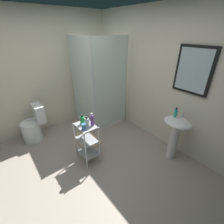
{
  "coord_description": "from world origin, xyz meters",
  "views": [
    {
      "loc": [
        1.65,
        -0.68,
        2.11
      ],
      "look_at": [
        -0.28,
        0.86,
        0.79
      ],
      "focal_mm": 24.95,
      "sensor_mm": 36.0,
      "label": 1
    }
  ],
  "objects_px": {
    "toilet": "(34,126)",
    "conditioner_bottle_purple": "(92,120)",
    "lotion_bottle_white": "(87,122)",
    "rinse_cup": "(84,127)",
    "bath_mat": "(87,139)",
    "body_wash_bottle_green": "(82,120)",
    "pedestal_sink": "(176,131)",
    "storage_cart": "(87,140)",
    "hand_soap_bottle": "(176,113)",
    "shower_stall": "(99,106)"
  },
  "relations": [
    {
      "from": "toilet",
      "to": "conditioner_bottle_purple",
      "type": "height_order",
      "value": "conditioner_bottle_purple"
    },
    {
      "from": "lotion_bottle_white",
      "to": "rinse_cup",
      "type": "bearing_deg",
      "value": -59.12
    },
    {
      "from": "toilet",
      "to": "bath_mat",
      "type": "bearing_deg",
      "value": 49.77
    },
    {
      "from": "body_wash_bottle_green",
      "to": "pedestal_sink",
      "type": "bearing_deg",
      "value": 52.42
    },
    {
      "from": "bath_mat",
      "to": "storage_cart",
      "type": "bearing_deg",
      "value": -27.59
    },
    {
      "from": "bath_mat",
      "to": "body_wash_bottle_green",
      "type": "bearing_deg",
      "value": -31.94
    },
    {
      "from": "lotion_bottle_white",
      "to": "toilet",
      "type": "bearing_deg",
      "value": -155.73
    },
    {
      "from": "storage_cart",
      "to": "hand_soap_bottle",
      "type": "bearing_deg",
      "value": 57.55
    },
    {
      "from": "pedestal_sink",
      "to": "body_wash_bottle_green",
      "type": "height_order",
      "value": "body_wash_bottle_green"
    },
    {
      "from": "pedestal_sink",
      "to": "lotion_bottle_white",
      "type": "distance_m",
      "value": 1.5
    },
    {
      "from": "body_wash_bottle_green",
      "to": "bath_mat",
      "type": "distance_m",
      "value": 0.96
    },
    {
      "from": "pedestal_sink",
      "to": "bath_mat",
      "type": "distance_m",
      "value": 1.79
    },
    {
      "from": "hand_soap_bottle",
      "to": "conditioner_bottle_purple",
      "type": "distance_m",
      "value": 1.37
    },
    {
      "from": "shower_stall",
      "to": "pedestal_sink",
      "type": "distance_m",
      "value": 1.87
    },
    {
      "from": "toilet",
      "to": "bath_mat",
      "type": "height_order",
      "value": "toilet"
    },
    {
      "from": "shower_stall",
      "to": "body_wash_bottle_green",
      "type": "bearing_deg",
      "value": -45.68
    },
    {
      "from": "hand_soap_bottle",
      "to": "bath_mat",
      "type": "height_order",
      "value": "hand_soap_bottle"
    },
    {
      "from": "toilet",
      "to": "body_wash_bottle_green",
      "type": "height_order",
      "value": "body_wash_bottle_green"
    },
    {
      "from": "toilet",
      "to": "hand_soap_bottle",
      "type": "xyz_separation_m",
      "value": [
        2.02,
        1.82,
        0.57
      ]
    },
    {
      "from": "rinse_cup",
      "to": "shower_stall",
      "type": "bearing_deg",
      "value": 137.17
    },
    {
      "from": "body_wash_bottle_green",
      "to": "rinse_cup",
      "type": "height_order",
      "value": "body_wash_bottle_green"
    },
    {
      "from": "conditioner_bottle_purple",
      "to": "shower_stall",
      "type": "bearing_deg",
      "value": 141.74
    },
    {
      "from": "conditioner_bottle_purple",
      "to": "bath_mat",
      "type": "height_order",
      "value": "conditioner_bottle_purple"
    },
    {
      "from": "hand_soap_bottle",
      "to": "rinse_cup",
      "type": "relative_size",
      "value": 1.61
    },
    {
      "from": "bath_mat",
      "to": "lotion_bottle_white",
      "type": "bearing_deg",
      "value": -24.93
    },
    {
      "from": "lotion_bottle_white",
      "to": "rinse_cup",
      "type": "relative_size",
      "value": 1.73
    },
    {
      "from": "hand_soap_bottle",
      "to": "shower_stall",
      "type": "bearing_deg",
      "value": -168.3
    },
    {
      "from": "storage_cart",
      "to": "rinse_cup",
      "type": "distance_m",
      "value": 0.38
    },
    {
      "from": "hand_soap_bottle",
      "to": "lotion_bottle_white",
      "type": "distance_m",
      "value": 1.46
    },
    {
      "from": "hand_soap_bottle",
      "to": "lotion_bottle_white",
      "type": "bearing_deg",
      "value": -121.09
    },
    {
      "from": "storage_cart",
      "to": "lotion_bottle_white",
      "type": "relative_size",
      "value": 4.11
    },
    {
      "from": "storage_cart",
      "to": "hand_soap_bottle",
      "type": "distance_m",
      "value": 1.55
    },
    {
      "from": "shower_stall",
      "to": "conditioner_bottle_purple",
      "type": "height_order",
      "value": "shower_stall"
    },
    {
      "from": "lotion_bottle_white",
      "to": "body_wash_bottle_green",
      "type": "bearing_deg",
      "value": -170.92
    },
    {
      "from": "shower_stall",
      "to": "storage_cart",
      "type": "xyz_separation_m",
      "value": [
        0.95,
        -0.89,
        -0.03
      ]
    },
    {
      "from": "pedestal_sink",
      "to": "storage_cart",
      "type": "height_order",
      "value": "pedestal_sink"
    },
    {
      "from": "rinse_cup",
      "to": "storage_cart",
      "type": "bearing_deg",
      "value": 141.37
    },
    {
      "from": "shower_stall",
      "to": "toilet",
      "type": "distance_m",
      "value": 1.49
    },
    {
      "from": "toilet",
      "to": "storage_cart",
      "type": "relative_size",
      "value": 1.03
    },
    {
      "from": "toilet",
      "to": "rinse_cup",
      "type": "xyz_separation_m",
      "value": [
        1.32,
        0.49,
        0.48
      ]
    },
    {
      "from": "toilet",
      "to": "lotion_bottle_white",
      "type": "bearing_deg",
      "value": 24.27
    },
    {
      "from": "hand_soap_bottle",
      "to": "lotion_bottle_white",
      "type": "height_order",
      "value": "hand_soap_bottle"
    },
    {
      "from": "lotion_bottle_white",
      "to": "bath_mat",
      "type": "bearing_deg",
      "value": 155.07
    },
    {
      "from": "storage_cart",
      "to": "hand_soap_bottle",
      "type": "height_order",
      "value": "hand_soap_bottle"
    },
    {
      "from": "pedestal_sink",
      "to": "rinse_cup",
      "type": "xyz_separation_m",
      "value": [
        -0.78,
        -1.3,
        0.21
      ]
    },
    {
      "from": "body_wash_bottle_green",
      "to": "bath_mat",
      "type": "height_order",
      "value": "body_wash_bottle_green"
    },
    {
      "from": "shower_stall",
      "to": "conditioner_bottle_purple",
      "type": "xyz_separation_m",
      "value": [
        1.02,
        -0.81,
        0.37
      ]
    },
    {
      "from": "body_wash_bottle_green",
      "to": "rinse_cup",
      "type": "xyz_separation_m",
      "value": [
        0.17,
        -0.07,
        -0.02
      ]
    },
    {
      "from": "shower_stall",
      "to": "lotion_bottle_white",
      "type": "distance_m",
      "value": 1.38
    },
    {
      "from": "hand_soap_bottle",
      "to": "body_wash_bottle_green",
      "type": "distance_m",
      "value": 1.53
    }
  ]
}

